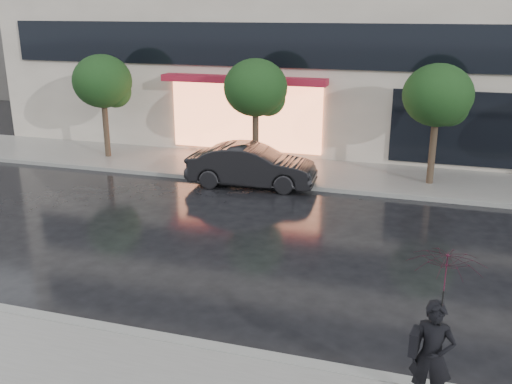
% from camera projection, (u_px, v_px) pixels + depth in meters
% --- Properties ---
extents(ground, '(120.00, 120.00, 0.00)m').
position_uv_depth(ground, '(249.00, 326.00, 10.56)').
color(ground, black).
rests_on(ground, ground).
extents(sidewalk_far, '(60.00, 3.50, 0.12)m').
position_uv_depth(sidewalk_far, '(340.00, 175.00, 19.85)').
color(sidewalk_far, slate).
rests_on(sidewalk_far, ground).
extents(curb_near, '(60.00, 0.25, 0.14)m').
position_uv_depth(curb_near, '(231.00, 352.00, 9.63)').
color(curb_near, gray).
rests_on(curb_near, ground).
extents(curb_far, '(60.00, 0.25, 0.14)m').
position_uv_depth(curb_far, '(331.00, 189.00, 18.26)').
color(curb_far, gray).
rests_on(curb_far, ground).
extents(tree_far_west, '(2.20, 2.20, 3.99)m').
position_uv_depth(tree_far_west, '(104.00, 83.00, 21.29)').
color(tree_far_west, '#33261C').
rests_on(tree_far_west, ground).
extents(tree_mid_west, '(2.20, 2.20, 3.99)m').
position_uv_depth(tree_mid_west, '(257.00, 90.00, 19.60)').
color(tree_mid_west, '#33261C').
rests_on(tree_mid_west, ground).
extents(tree_mid_east, '(2.20, 2.20, 3.99)m').
position_uv_depth(tree_mid_east, '(440.00, 98.00, 17.91)').
color(tree_mid_east, '#33261C').
rests_on(tree_mid_east, ground).
extents(parked_car, '(4.28, 1.75, 1.38)m').
position_uv_depth(parked_car, '(252.00, 166.00, 18.62)').
color(parked_car, black).
rests_on(parked_car, ground).
extents(pedestrian_with_umbrella, '(1.16, 1.18, 2.44)m').
position_uv_depth(pedestrian_with_umbrella, '(440.00, 306.00, 7.74)').
color(pedestrian_with_umbrella, black).
rests_on(pedestrian_with_umbrella, sidewalk_near).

